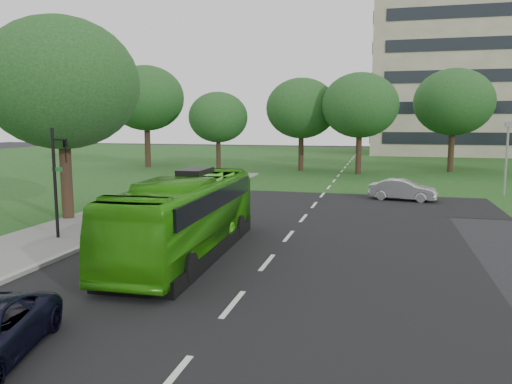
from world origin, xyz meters
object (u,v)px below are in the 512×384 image
tree_park_f (146,98)px  camera_pole (507,149)px  tree_park_d (454,102)px  sedan (403,190)px  tree_park_b (302,108)px  bus (187,216)px  tree_side_near (61,84)px  tree_park_c (360,105)px  traffic_light (58,175)px  tree_park_a (218,117)px

tree_park_f → camera_pole: bearing=-23.1°
tree_park_d → tree_park_f: tree_park_f is taller
sedan → camera_pole: bearing=-53.1°
camera_pole → sedan: bearing=-178.5°
tree_park_b → camera_pole: size_ratio=1.88×
tree_park_d → bus: 36.28m
tree_park_d → tree_side_near: tree_park_d is taller
tree_park_c → traffic_light: size_ratio=2.01×
tree_side_near → tree_park_d: bearing=54.4°
sedan → tree_park_c: bearing=23.4°
tree_park_b → tree_park_d: bearing=9.0°
tree_park_f → tree_side_near: (9.04, -26.81, -0.59)m
traffic_light → tree_park_c: bearing=63.1°
tree_park_d → traffic_light: (-18.59, -32.84, -3.84)m
tree_park_c → tree_park_d: size_ratio=0.94×
tree_park_f → camera_pole: (31.19, -13.28, -4.02)m
camera_pole → tree_park_d: bearing=70.1°
bus → sedan: 16.84m
tree_side_near → camera_pole: 26.19m
tree_park_d → tree_park_f: bearing=-175.6°
tree_park_f → traffic_light: size_ratio=2.31×
tree_park_f → traffic_light: (11.27, -30.53, -4.42)m
camera_pole → traffic_light: bearing=-163.9°
tree_park_c → tree_park_f: tree_park_f is taller
tree_park_f → sedan: 30.49m
tree_park_b → tree_park_d: tree_park_d is taller
tree_park_c → camera_pole: size_ratio=1.92×
tree_park_c → camera_pole: bearing=-50.5°
tree_park_a → bus: tree_park_a is taller
tree_park_d → tree_park_b: bearing=-171.0°
tree_park_a → traffic_light: size_ratio=1.68×
bus → tree_side_near: bearing=149.0°
bus → tree_park_a: bearing=104.5°
tree_park_b → tree_park_f: tree_park_f is taller
tree_park_c → tree_side_near: 28.14m
tree_park_f → camera_pole: 34.14m
tree_park_b → bus: (0.90, -31.33, -4.55)m
tree_park_d → camera_pole: bearing=-85.1°
tree_park_d → camera_pole: tree_park_d is taller
traffic_light → tree_park_f: bearing=102.9°
tree_park_d → traffic_light: size_ratio=2.13×
tree_park_c → tree_side_near: (-12.51, -25.21, 0.34)m
tree_park_f → traffic_light: 32.84m
sedan → tree_side_near: bearing=133.9°
tree_side_near → bus: (7.90, -4.40, -5.06)m
camera_pole → tree_park_c: bearing=104.7°
tree_park_a → tree_park_d: 21.98m
bus → sedan: bearing=59.9°
tree_park_a → tree_park_b: size_ratio=0.85×
tree_park_b → sedan: (8.87, -16.51, -5.30)m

